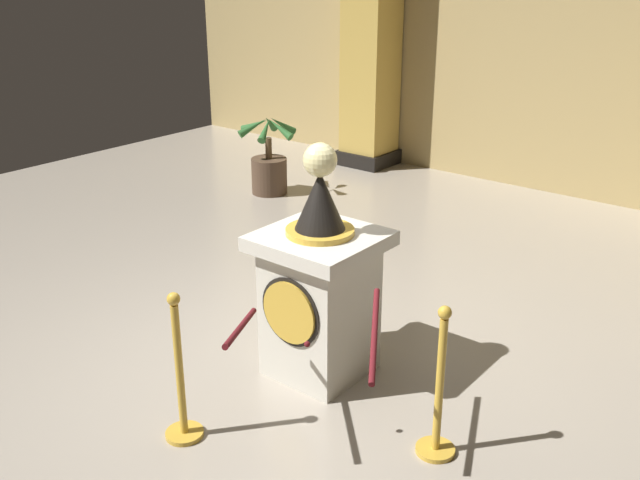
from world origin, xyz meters
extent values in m
plane|color=#9E9384|center=(0.00, 0.00, 0.00)|extent=(12.54, 12.54, 0.00)
cube|color=tan|center=(0.00, 5.33, 1.96)|extent=(12.54, 0.16, 3.92)
cube|color=beige|center=(0.29, 0.15, 0.48)|extent=(0.62, 0.62, 0.96)
cube|color=beige|center=(0.29, 0.15, 1.01)|extent=(0.78, 0.78, 0.10)
cylinder|color=gold|center=(0.29, -0.18, 0.59)|extent=(0.44, 0.03, 0.44)
cylinder|color=black|center=(0.29, -0.17, 0.59)|extent=(0.49, 0.01, 0.49)
cylinder|color=gold|center=(0.29, 0.15, 1.08)|extent=(0.47, 0.47, 0.04)
cone|color=black|center=(0.29, 0.15, 1.30)|extent=(0.34, 0.34, 0.40)
cylinder|color=gold|center=(0.29, 0.15, 1.49)|extent=(0.03, 0.03, 0.06)
sphere|color=beige|center=(0.29, 0.15, 1.57)|extent=(0.23, 0.23, 0.23)
cylinder|color=gold|center=(0.12, -0.99, 0.01)|extent=(0.24, 0.24, 0.03)
cylinder|color=gold|center=(0.12, -0.99, 0.46)|extent=(0.05, 0.05, 0.91)
sphere|color=gold|center=(0.12, -0.99, 0.95)|extent=(0.08, 0.08, 0.08)
cylinder|color=gold|center=(1.42, -0.14, 0.01)|extent=(0.24, 0.24, 0.03)
cylinder|color=gold|center=(1.42, -0.14, 0.45)|extent=(0.05, 0.05, 0.91)
sphere|color=gold|center=(1.42, -0.14, 0.95)|extent=(0.08, 0.08, 0.08)
cylinder|color=#591419|center=(0.44, -0.78, 0.79)|extent=(0.46, 0.68, 0.22)
cylinder|color=#591419|center=(1.10, -0.36, 0.79)|extent=(0.46, 0.68, 0.22)
sphere|color=#591419|center=(0.77, -0.57, 0.70)|extent=(0.04, 0.04, 0.04)
cube|color=black|center=(-2.65, 4.92, 0.10)|extent=(0.71, 0.71, 0.20)
cube|color=gold|center=(-2.65, 4.92, 1.88)|extent=(0.61, 0.61, 3.76)
cylinder|color=#4C3828|center=(-2.83, 3.01, 0.22)|extent=(0.45, 0.45, 0.45)
cylinder|color=brown|center=(-2.83, 3.01, 0.58)|extent=(0.08, 0.08, 0.26)
cone|color=#2D662D|center=(-2.64, 3.02, 0.85)|extent=(0.38, 0.12, 0.27)
cone|color=#2D662D|center=(-2.74, 3.18, 0.85)|extent=(0.23, 0.36, 0.32)
cone|color=#2D662D|center=(-2.94, 3.17, 0.85)|extent=(0.26, 0.36, 0.31)
cone|color=#2D662D|center=(-3.01, 2.98, 0.85)|extent=(0.40, 0.18, 0.25)
cone|color=#2D662D|center=(-2.95, 2.87, 0.85)|extent=(0.28, 0.36, 0.29)
cone|color=#2D662D|center=(-2.73, 2.85, 0.85)|extent=(0.26, 0.35, 0.32)
camera|label=1|loc=(3.14, -3.39, 2.81)|focal=40.58mm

